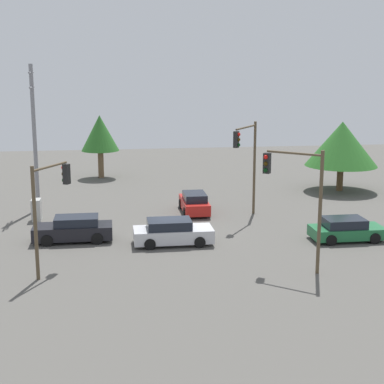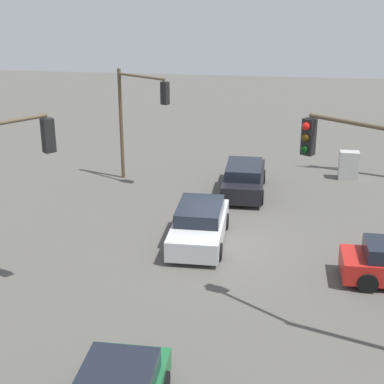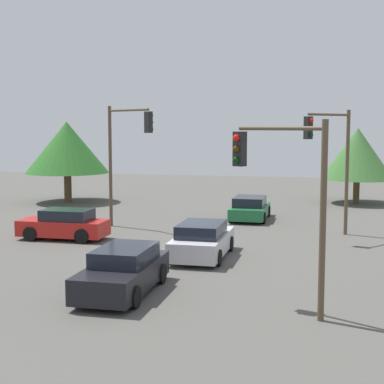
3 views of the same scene
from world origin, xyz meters
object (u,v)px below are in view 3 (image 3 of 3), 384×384
at_px(traffic_signal_main, 332,151).
at_px(traffic_signal_aux, 125,146).
at_px(sedan_red, 64,225).
at_px(sedan_silver, 202,240).
at_px(sedan_dark, 123,271).
at_px(sedan_green, 250,208).
at_px(traffic_signal_cross, 285,182).

distance_m(traffic_signal_main, traffic_signal_aux, 10.53).
height_order(sedan_red, sedan_silver, sedan_silver).
bearing_deg(traffic_signal_main, sedan_red, -34.74).
relative_size(sedan_dark, traffic_signal_aux, 0.71).
bearing_deg(traffic_signal_main, sedan_green, -95.37).
distance_m(sedan_dark, traffic_signal_aux, 12.61).
xyz_separation_m(traffic_signal_main, traffic_signal_aux, (-10.52, -0.09, 0.20)).
bearing_deg(sedan_silver, traffic_signal_main, 48.07).
bearing_deg(sedan_dark, sedan_red, -53.89).
bearing_deg(sedan_red, sedan_silver, -107.78).
bearing_deg(traffic_signal_cross, sedan_red, -9.94).
relative_size(sedan_red, traffic_signal_aux, 0.65).
xyz_separation_m(sedan_dark, sedan_silver, (1.41, 5.72, -0.01)).
bearing_deg(sedan_green, sedan_dark, -97.24).
bearing_deg(sedan_green, traffic_signal_cross, -79.35).
relative_size(traffic_signal_main, traffic_signal_aux, 0.96).
bearing_deg(traffic_signal_cross, sedan_silver, -31.07).
xyz_separation_m(sedan_silver, traffic_signal_cross, (3.80, -6.51, 3.11)).
distance_m(sedan_dark, traffic_signal_main, 13.70).
bearing_deg(sedan_dark, sedan_silver, -103.82).
relative_size(sedan_red, sedan_green, 0.98).
bearing_deg(sedan_silver, sedan_red, 162.22).
xyz_separation_m(sedan_silver, traffic_signal_main, (5.18, 5.77, 3.50)).
bearing_deg(sedan_dark, traffic_signal_main, -119.83).
bearing_deg(sedan_green, sedan_red, -134.65).
bearing_deg(sedan_dark, traffic_signal_aux, -70.96).
xyz_separation_m(sedan_green, traffic_signal_aux, (-5.98, -4.68, 3.76)).
xyz_separation_m(sedan_red, sedan_dark, (5.88, -8.06, 0.02)).
height_order(sedan_dark, traffic_signal_cross, traffic_signal_cross).
bearing_deg(sedan_green, traffic_signal_main, -45.24).
height_order(traffic_signal_cross, traffic_signal_aux, traffic_signal_aux).
height_order(sedan_green, sedan_dark, sedan_dark).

